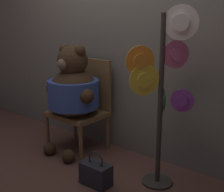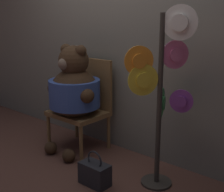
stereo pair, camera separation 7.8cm
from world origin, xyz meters
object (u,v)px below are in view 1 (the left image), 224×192
at_px(chair, 83,102).
at_px(teddy_bear, 73,90).
at_px(handbag_on_ground, 96,174).
at_px(hat_display_rack, 163,89).

distance_m(chair, teddy_bear, 0.25).
relative_size(teddy_bear, handbag_on_ground, 3.65).
bearing_deg(hat_display_rack, chair, 171.30).
bearing_deg(teddy_bear, hat_display_rack, 0.24).
bearing_deg(teddy_bear, chair, 100.76).
relative_size(hat_display_rack, handbag_on_ground, 4.81).
bearing_deg(hat_display_rack, handbag_on_ground, -137.60).
distance_m(chair, hat_display_rack, 1.19).
relative_size(teddy_bear, hat_display_rack, 0.76).
height_order(chair, hat_display_rack, hat_display_rack).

